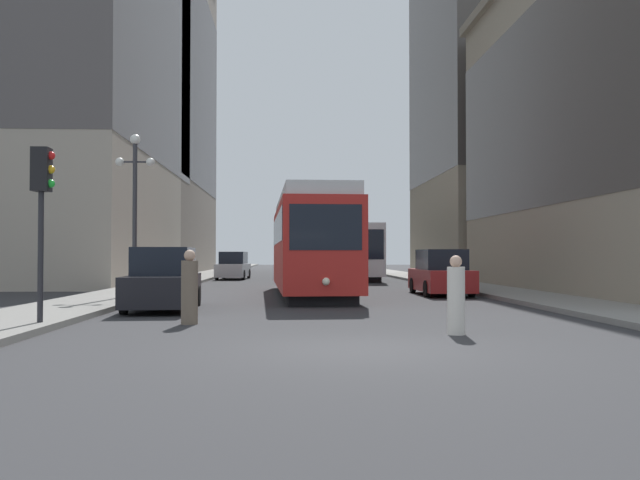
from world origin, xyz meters
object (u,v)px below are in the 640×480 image
parked_car_left_mid (233,266)px  pedestrian_crossing_near (456,298)px  parked_car_right_far (441,274)px  parked_car_left_near (164,281)px  pedestrian_crossing_far (190,290)px  transit_bus (353,250)px  lamp_post_left_near (135,190)px  streetcar (310,242)px  traffic_light_near_left (42,188)px

parked_car_left_mid → pedestrian_crossing_near: (7.00, -31.27, -0.11)m
parked_car_left_mid → parked_car_right_far: 20.56m
parked_car_left_near → pedestrian_crossing_far: bearing=-74.8°
transit_bus → pedestrian_crossing_far: transit_bus is taller
pedestrian_crossing_far → lamp_post_left_near: bearing=-110.3°
pedestrian_crossing_near → pedestrian_crossing_far: 6.09m
parked_car_left_near → parked_car_right_far: bearing=31.7°
parked_car_left_mid → pedestrian_crossing_far: (1.35, -28.97, -0.04)m
parked_car_right_far → pedestrian_crossing_far: bearing=52.5°
streetcar → traffic_light_near_left: 13.30m
pedestrian_crossing_far → traffic_light_near_left: 3.89m
streetcar → parked_car_right_far: 5.37m
parked_car_left_mid → parked_car_right_far: same height
streetcar → parked_car_left_near: size_ratio=2.67×
parked_car_left_mid → pedestrian_crossing_near: parked_car_left_mid is taller
parked_car_left_near → pedestrian_crossing_near: (7.00, -6.47, -0.10)m
parked_car_left_mid → pedestrian_crossing_far: parked_car_left_mid is taller
parked_car_left_near → traffic_light_near_left: size_ratio=1.27×
pedestrian_crossing_near → pedestrian_crossing_far: size_ratio=0.92×
streetcar → lamp_post_left_near: bearing=-164.6°
parked_car_left_mid → pedestrian_crossing_far: size_ratio=2.87×
parked_car_left_mid → streetcar: bearing=-73.0°
parked_car_right_far → lamp_post_left_near: lamp_post_left_near is taller
pedestrian_crossing_far → streetcar: bearing=-146.8°
streetcar → lamp_post_left_near: 6.98m
parked_car_left_near → traffic_light_near_left: (-1.68, -5.08, 2.21)m
parked_car_right_far → traffic_light_near_left: bearing=46.0°
parked_car_left_near → pedestrian_crossing_far: size_ratio=2.78×
pedestrian_crossing_near → streetcar: bearing=177.1°
parked_car_right_far → pedestrian_crossing_near: (-2.73, -13.16, -0.10)m
streetcar → pedestrian_crossing_near: 13.43m
parked_car_left_near → parked_car_left_mid: size_ratio=0.97×
parked_car_right_far → pedestrian_crossing_near: parked_car_right_far is taller
parked_car_left_near → lamp_post_left_near: bearing=109.6°
streetcar → parked_car_left_near: streetcar is taller
parked_car_right_far → pedestrian_crossing_far: (-8.37, -10.86, -0.04)m
streetcar → parked_car_left_mid: streetcar is taller
parked_car_left_mid → pedestrian_crossing_near: bearing=-74.3°
pedestrian_crossing_near → lamp_post_left_near: (-8.90, 11.06, 3.20)m
transit_bus → parked_car_left_near: bearing=-108.1°
parked_car_left_mid → traffic_light_near_left: 30.01m
lamp_post_left_near → traffic_light_near_left: bearing=-88.7°
parked_car_left_near → parked_car_left_mid: same height
pedestrian_crossing_far → traffic_light_near_left: traffic_light_near_left is taller
pedestrian_crossing_far → lamp_post_left_near: (-3.26, 8.77, 3.14)m
parked_car_left_mid → lamp_post_left_near: (-1.90, -20.21, 3.10)m
streetcar → transit_bus: size_ratio=1.01×
parked_car_left_near → transit_bus: bearing=69.0°
parked_car_left_mid → pedestrian_crossing_far: bearing=-84.2°
parked_car_left_near → streetcar: bearing=53.1°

